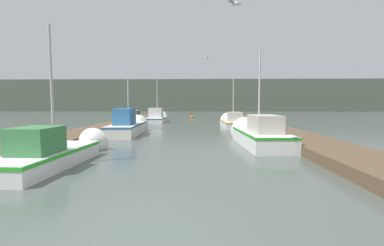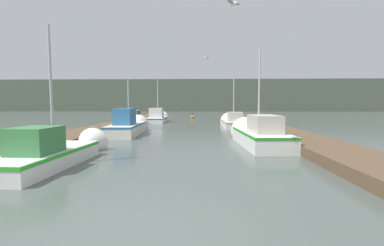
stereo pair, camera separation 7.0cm
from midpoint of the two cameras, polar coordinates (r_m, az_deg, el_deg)
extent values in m
plane|color=#47514C|center=(4.14, -12.16, -24.01)|extent=(200.00, 200.00, 0.00)
cube|color=brown|center=(20.73, -17.29, -0.71)|extent=(2.31, 40.00, 0.37)
cube|color=brown|center=(20.22, 15.73, -0.80)|extent=(2.31, 40.00, 0.37)
cube|color=#4C5647|center=(68.91, 0.89, 5.97)|extent=(120.00, 16.00, 7.67)
cube|color=silver|center=(9.08, -29.47, -6.95)|extent=(1.54, 4.11, 0.53)
cube|color=green|center=(9.04, -29.52, -5.67)|extent=(1.57, 4.14, 0.10)
cone|color=silver|center=(11.26, -22.36, -4.60)|extent=(1.36, 1.07, 1.32)
cube|color=#387A42|center=(8.56, -31.49, -3.31)|extent=(1.13, 1.28, 0.76)
cylinder|color=#B2B2B7|center=(9.19, -28.95, 6.96)|extent=(0.08, 0.08, 3.86)
cube|color=silver|center=(12.22, 14.83, -3.33)|extent=(1.94, 4.73, 0.70)
cube|color=#20961D|center=(12.19, 14.86, -1.99)|extent=(1.98, 4.76, 0.10)
cone|color=silver|center=(14.88, 11.87, -1.91)|extent=(1.67, 0.97, 1.62)
cube|color=#B2AD9E|center=(11.59, 15.70, -0.16)|extent=(1.19, 1.94, 0.75)
cylinder|color=#B2B2B7|center=(12.47, 14.59, 7.09)|extent=(0.08, 0.08, 3.76)
cube|color=silver|center=(16.70, -14.29, -1.30)|extent=(1.82, 5.18, 0.68)
cube|color=#26649D|center=(16.67, -14.31, -0.33)|extent=(1.85, 5.21, 0.10)
cone|color=silver|center=(19.65, -12.27, -0.42)|extent=(1.55, 1.02, 1.51)
cube|color=#2D6699|center=(16.02, -14.87, 1.42)|extent=(1.10, 1.82, 0.97)
cylinder|color=#B2B2B7|center=(16.99, -14.11, 4.65)|extent=(0.08, 0.08, 2.78)
cube|color=silver|center=(21.32, 9.13, -0.20)|extent=(1.82, 4.28, 0.54)
cube|color=gold|center=(21.31, 9.13, 0.37)|extent=(1.85, 4.31, 0.10)
cone|color=silver|center=(23.89, 8.23, 0.30)|extent=(1.69, 0.96, 1.67)
cube|color=#B2AD9E|center=(20.76, 9.36, 1.42)|extent=(1.09, 1.49, 0.72)
cylinder|color=#B2B2B7|center=(21.58, 9.07, 5.52)|extent=(0.08, 0.08, 3.72)
cube|color=silver|center=(26.95, -7.89, 0.73)|extent=(1.80, 4.70, 0.51)
cube|color=#225A8D|center=(26.93, -7.89, 1.15)|extent=(1.83, 4.73, 0.10)
cone|color=silver|center=(29.72, -7.08, 1.08)|extent=(1.65, 0.98, 1.64)
cube|color=silver|center=(26.33, -8.09, 2.26)|extent=(1.33, 1.50, 0.97)
cylinder|color=#B2B2B7|center=(27.24, -7.83, 5.49)|extent=(0.08, 0.08, 3.97)
cylinder|color=#473523|center=(24.55, -11.99, 1.23)|extent=(0.31, 0.31, 1.28)
cylinder|color=silver|center=(24.52, -12.02, 2.78)|extent=(0.36, 0.36, 0.04)
cylinder|color=#473523|center=(13.57, 18.25, -1.48)|extent=(0.27, 0.27, 1.25)
cylinder|color=silver|center=(13.52, 18.32, 1.24)|extent=(0.31, 0.31, 0.04)
cylinder|color=#473523|center=(20.77, 12.69, 0.28)|extent=(0.31, 0.31, 1.01)
cylinder|color=silver|center=(20.74, 12.72, 1.74)|extent=(0.36, 0.36, 0.04)
sphere|color=#BF6513|center=(33.56, -0.11, 1.29)|extent=(0.49, 0.49, 0.49)
cylinder|color=black|center=(33.53, -0.11, 2.13)|extent=(0.06, 0.06, 0.50)
ellipsoid|color=white|center=(17.01, 2.86, 14.21)|extent=(0.28, 0.31, 0.12)
cube|color=gray|center=(16.93, 3.24, 14.33)|extent=(0.29, 0.26, 0.07)
cube|color=gray|center=(17.10, 2.48, 14.23)|extent=(0.29, 0.26, 0.07)
ellipsoid|color=white|center=(8.94, 9.21, 24.66)|extent=(0.30, 0.30, 0.12)
cube|color=gray|center=(9.05, 9.79, 24.53)|extent=(0.28, 0.28, 0.07)
cube|color=gray|center=(8.84, 8.62, 25.04)|extent=(0.28, 0.28, 0.07)
camera|label=1|loc=(0.04, -90.14, -0.01)|focal=24.00mm
camera|label=2|loc=(0.04, 89.86, 0.01)|focal=24.00mm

